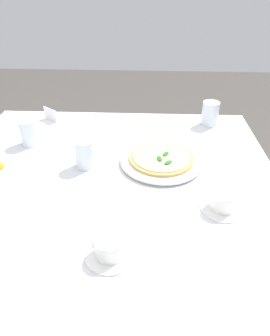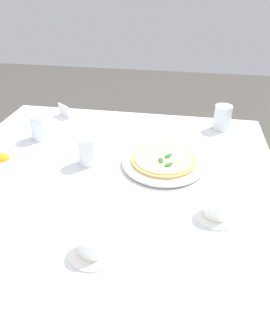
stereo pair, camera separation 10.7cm
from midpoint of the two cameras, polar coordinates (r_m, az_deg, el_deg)
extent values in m
plane|color=#4C4742|center=(1.59, -2.02, -24.60)|extent=(8.00, 8.00, 0.00)
cube|color=white|center=(1.05, -2.78, -3.00)|extent=(1.19, 1.19, 0.02)
cube|color=white|center=(1.62, 1.73, 4.93)|extent=(0.01, 1.19, 0.28)
cylinder|color=brown|center=(1.68, 18.39, -4.67)|extent=(0.06, 0.06, 0.72)
cylinder|color=brown|center=(1.79, -14.92, -1.41)|extent=(0.06, 0.06, 0.72)
cylinder|color=white|center=(1.13, 8.00, 0.65)|extent=(0.18, 0.18, 0.01)
cylinder|color=white|center=(1.13, 8.04, 1.03)|extent=(0.30, 0.30, 0.01)
cylinder|color=#DBAD60|center=(1.12, 8.08, 1.47)|extent=(0.24, 0.24, 0.01)
cylinder|color=#F4DB8E|center=(1.12, 8.11, 1.77)|extent=(0.21, 0.21, 0.00)
ellipsoid|color=#2D7533|center=(1.10, 7.66, 1.38)|extent=(0.04, 0.03, 0.01)
ellipsoid|color=#2D7533|center=(1.08, 9.17, 0.55)|extent=(0.04, 0.04, 0.01)
ellipsoid|color=#2D7533|center=(1.13, 8.96, 2.21)|extent=(0.04, 0.03, 0.01)
cylinder|color=white|center=(0.81, -3.87, -15.38)|extent=(0.13, 0.13, 0.01)
cylinder|color=white|center=(0.79, -3.95, -13.97)|extent=(0.08, 0.08, 0.05)
torus|color=white|center=(0.82, -5.01, -11.42)|extent=(0.03, 0.02, 0.03)
cylinder|color=black|center=(0.77, -4.02, -12.85)|extent=(0.07, 0.07, 0.00)
cylinder|color=white|center=(0.95, 17.97, -8.40)|extent=(0.13, 0.13, 0.01)
cylinder|color=white|center=(0.93, 18.30, -6.95)|extent=(0.08, 0.08, 0.06)
torus|color=white|center=(0.97, 18.79, -5.05)|extent=(0.04, 0.02, 0.03)
cylinder|color=black|center=(0.92, 18.57, -5.78)|extent=(0.07, 0.07, 0.00)
cylinder|color=white|center=(1.33, -15.18, 7.34)|extent=(0.08, 0.08, 0.11)
cylinder|color=silver|center=(1.34, -15.03, 6.40)|extent=(0.07, 0.07, 0.06)
cylinder|color=white|center=(1.44, 18.07, 8.90)|extent=(0.08, 0.08, 0.11)
cylinder|color=silver|center=(1.45, 17.90, 7.99)|extent=(0.07, 0.07, 0.06)
cylinder|color=white|center=(1.12, -6.18, 3.13)|extent=(0.07, 0.07, 0.11)
cylinder|color=silver|center=(1.13, -6.12, 2.23)|extent=(0.06, 0.06, 0.06)
sphere|color=orange|center=(1.16, -21.11, 1.13)|extent=(0.06, 0.06, 0.06)
cube|color=white|center=(1.53, -11.13, 10.37)|extent=(0.06, 0.07, 0.06)
camera|label=1|loc=(0.05, -87.14, 1.88)|focal=32.68mm
camera|label=2|loc=(0.05, 92.86, -1.88)|focal=32.68mm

